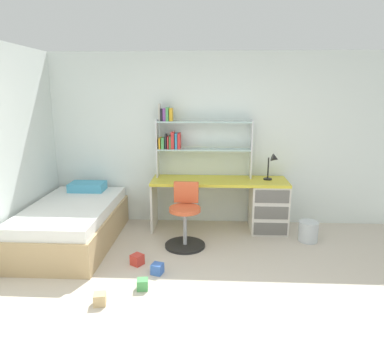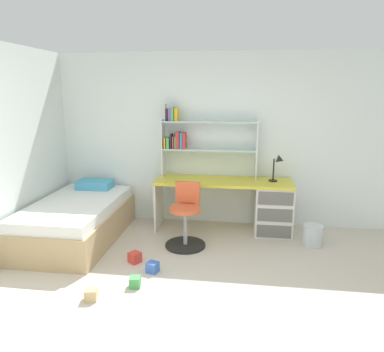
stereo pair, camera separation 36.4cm
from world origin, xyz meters
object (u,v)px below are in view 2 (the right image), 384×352
object	(u,v)px
toy_block_natural_0	(91,294)
toy_block_blue_2	(153,267)
bookshelf_hutch	(195,137)
desk_lamp	(279,164)
toy_block_green_1	(135,282)
toy_block_red_3	(135,257)
swivel_chair	(186,221)
waste_bin	(313,235)
desk	(259,204)
bed_platform	(77,220)

from	to	relation	value
toy_block_natural_0	toy_block_blue_2	distance (m)	0.76
bookshelf_hutch	desk_lamp	size ratio (longest dim) A/B	3.57
toy_block_green_1	toy_block_red_3	world-z (taller)	toy_block_red_3
toy_block_red_3	toy_block_blue_2	bearing A→B (deg)	-37.21
swivel_chair	waste_bin	world-z (taller)	swivel_chair
desk	waste_bin	distance (m)	0.83
bed_platform	toy_block_natural_0	size ratio (longest dim) A/B	16.27
waste_bin	toy_block_blue_2	bearing A→B (deg)	-152.43
desk_lamp	desk	bearing A→B (deg)	-177.02
swivel_chair	toy_block_natural_0	size ratio (longest dim) A/B	7.27
bed_platform	toy_block_natural_0	distance (m)	1.59
desk	bookshelf_hutch	bearing A→B (deg)	169.60
desk_lamp	waste_bin	xyz separation A→B (m)	(0.44, -0.40, -0.85)
waste_bin	toy_block_green_1	distance (m)	2.39
swivel_chair	bed_platform	xyz separation A→B (m)	(-1.48, 0.00, -0.06)
waste_bin	toy_block_blue_2	size ratio (longest dim) A/B	2.34
waste_bin	toy_block_green_1	size ratio (longest dim) A/B	2.51
desk_lamp	toy_block_blue_2	distance (m)	2.21
waste_bin	bed_platform	bearing A→B (deg)	-175.87
bed_platform	toy_block_red_3	world-z (taller)	bed_platform
bookshelf_hutch	bed_platform	size ratio (longest dim) A/B	0.75
desk	desk_lamp	world-z (taller)	desk_lamp
bed_platform	toy_block_blue_2	xyz separation A→B (m)	(1.23, -0.76, -0.21)
waste_bin	toy_block_red_3	xyz separation A→B (m)	(-2.15, -0.79, -0.07)
bed_platform	swivel_chair	bearing A→B (deg)	-0.04
swivel_chair	toy_block_red_3	distance (m)	0.81
bookshelf_hutch	toy_block_red_3	distance (m)	1.92
swivel_chair	waste_bin	xyz separation A→B (m)	(1.63, 0.23, -0.19)
desk_lamp	toy_block_red_3	distance (m)	2.28
swivel_chair	bed_platform	distance (m)	1.48
bookshelf_hutch	waste_bin	distance (m)	2.08
waste_bin	toy_block_red_3	world-z (taller)	waste_bin
swivel_chair	toy_block_blue_2	world-z (taller)	swivel_chair
desk	waste_bin	world-z (taller)	desk
desk	toy_block_natural_0	bearing A→B (deg)	-130.07
bookshelf_hutch	toy_block_natural_0	world-z (taller)	bookshelf_hutch
swivel_chair	bed_platform	world-z (taller)	swivel_chair
bookshelf_hutch	desk_lamp	world-z (taller)	bookshelf_hutch
waste_bin	bookshelf_hutch	bearing A→B (deg)	160.96
desk_lamp	toy_block_blue_2	world-z (taller)	desk_lamp
desk_lamp	toy_block_natural_0	xyz separation A→B (m)	(-1.90, -1.99, -0.93)
bed_platform	waste_bin	size ratio (longest dim) A/B	6.71
swivel_chair	toy_block_natural_0	bearing A→B (deg)	-117.43
desk_lamp	swivel_chair	distance (m)	1.50
toy_block_green_1	toy_block_blue_2	distance (m)	0.34
swivel_chair	waste_bin	distance (m)	1.66
bookshelf_hutch	bed_platform	bearing A→B (deg)	-152.42
bookshelf_hutch	waste_bin	world-z (taller)	bookshelf_hutch
desk_lamp	waste_bin	size ratio (longest dim) A/B	1.40
bed_platform	toy_block_red_3	size ratio (longest dim) A/B	14.91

